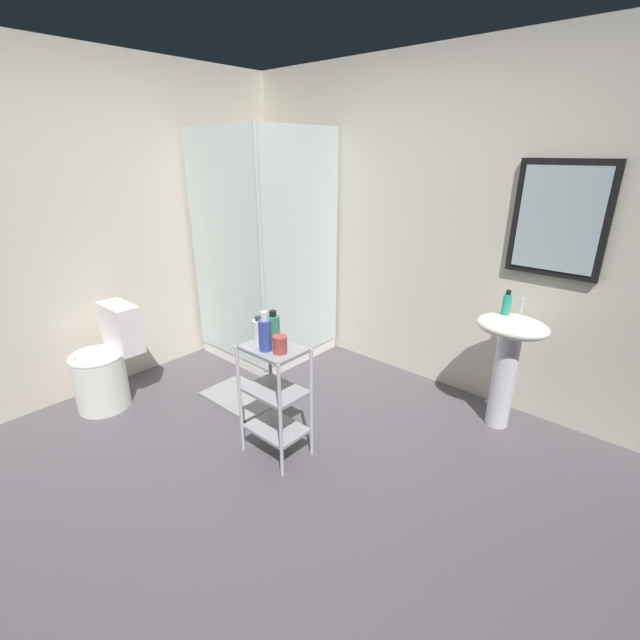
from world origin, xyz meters
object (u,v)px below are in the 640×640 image
object	(u,v)px
shower_stall	(268,308)
shampoo_bottle_blue	(265,334)
pedestal_sink	(508,349)
body_wash_bottle_green	(273,329)
storage_cart	(275,393)
toilet	(106,366)
lotion_bottle_white	(259,330)
hand_soap_bottle	(507,304)
rinse_cup	(280,344)
bath_mat	(242,397)

from	to	relation	value
shower_stall	shampoo_bottle_blue	xyz separation A→B (m)	(1.11, -1.01, 0.38)
pedestal_sink	body_wash_bottle_green	bearing A→B (deg)	-128.98
pedestal_sink	shampoo_bottle_blue	distance (m)	1.63
shampoo_bottle_blue	storage_cart	bearing A→B (deg)	87.71
storage_cart	body_wash_bottle_green	world-z (taller)	body_wash_bottle_green
toilet	lotion_bottle_white	distance (m)	1.42
hand_soap_bottle	rinse_cup	bearing A→B (deg)	-121.51
shower_stall	pedestal_sink	distance (m)	2.07
shampoo_bottle_blue	shower_stall	bearing A→B (deg)	137.81
bath_mat	lotion_bottle_white	bearing A→B (deg)	-25.67
lotion_bottle_white	hand_soap_bottle	bearing A→B (deg)	51.77
toilet	body_wash_bottle_green	distance (m)	1.51
pedestal_sink	shampoo_bottle_blue	bearing A→B (deg)	-125.69
shampoo_bottle_blue	toilet	bearing A→B (deg)	-164.77
shower_stall	hand_soap_bottle	xyz separation A→B (m)	(1.99, 0.31, 0.42)
pedestal_sink	shampoo_bottle_blue	xyz separation A→B (m)	(-0.94, -1.30, 0.26)
shower_stall	bath_mat	bearing A→B (deg)	-58.05
hand_soap_bottle	toilet	bearing A→B (deg)	-143.04
hand_soap_bottle	lotion_bottle_white	bearing A→B (deg)	-128.23
toilet	rinse_cup	bearing A→B (deg)	15.57
rinse_cup	hand_soap_bottle	bearing A→B (deg)	58.49
shower_stall	toilet	xyz separation A→B (m)	(-0.26, -1.39, -0.15)
pedestal_sink	toilet	xyz separation A→B (m)	(-2.31, -1.68, -0.26)
toilet	storage_cart	size ratio (longest dim) A/B	1.03
pedestal_sink	rinse_cup	size ratio (longest dim) A/B	7.96
pedestal_sink	shower_stall	bearing A→B (deg)	-171.85
shower_stall	storage_cart	xyz separation A→B (m)	(1.12, -0.95, -0.03)
pedestal_sink	body_wash_bottle_green	world-z (taller)	body_wash_bottle_green
pedestal_sink	toilet	size ratio (longest dim) A/B	1.07
pedestal_sink	storage_cart	distance (m)	1.57
shampoo_bottle_blue	lotion_bottle_white	distance (m)	0.14
shower_stall	lotion_bottle_white	world-z (taller)	shower_stall
lotion_bottle_white	rinse_cup	bearing A→B (deg)	-6.91
shampoo_bottle_blue	hand_soap_bottle	bearing A→B (deg)	56.46
body_wash_bottle_green	shower_stall	bearing A→B (deg)	139.77
hand_soap_bottle	body_wash_bottle_green	size ratio (longest dim) A/B	0.80
toilet	pedestal_sink	bearing A→B (deg)	35.96
pedestal_sink	hand_soap_bottle	distance (m)	0.31
toilet	bath_mat	size ratio (longest dim) A/B	1.27
shampoo_bottle_blue	body_wash_bottle_green	distance (m)	0.11
storage_cart	shampoo_bottle_blue	distance (m)	0.41
hand_soap_bottle	body_wash_bottle_green	world-z (taller)	hand_soap_bottle
toilet	lotion_bottle_white	bearing A→B (deg)	18.98
lotion_bottle_white	storage_cart	bearing A→B (deg)	-0.93
hand_soap_bottle	body_wash_bottle_green	bearing A→B (deg)	-126.80
storage_cart	toilet	bearing A→B (deg)	-162.67
toilet	shampoo_bottle_blue	bearing A→B (deg)	15.23
shampoo_bottle_blue	rinse_cup	world-z (taller)	shampoo_bottle_blue
hand_soap_bottle	shampoo_bottle_blue	distance (m)	1.58
storage_cart	shampoo_bottle_blue	bearing A→B (deg)	-92.29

